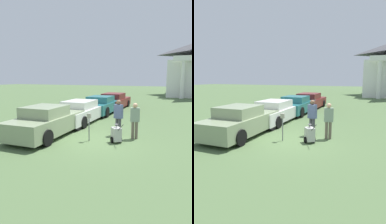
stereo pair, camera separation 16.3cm
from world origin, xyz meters
The scene contains 9 objects.
ground_plane centered at (0.00, 0.00, 0.00)m, with size 120.00×120.00×0.00m, color #4C663D.
parked_car_sage centered at (-2.55, -0.27, 0.71)m, with size 2.17×4.72×1.51m.
parked_car_white centered at (-2.55, 3.39, 0.67)m, with size 2.12×5.23×1.41m.
parked_car_teal centered at (-2.55, 6.93, 0.67)m, with size 2.18×4.67×1.41m.
parked_car_maroon centered at (-2.55, 10.13, 0.66)m, with size 2.17×5.28×1.41m.
parking_meter centered at (-0.29, -0.24, 0.89)m, with size 0.18×0.09×1.27m.
person_worker centered at (0.64, 1.21, 1.03)m, with size 0.46×0.31×1.79m.
person_supervisor centered at (1.54, 0.91, 0.97)m, with size 0.47×0.33×1.71m.
equipment_cart centered at (0.94, -0.01, 0.39)m, with size 0.78×0.88×1.00m.
Camera 2 is at (3.95, -8.96, 2.91)m, focal length 35.00 mm.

